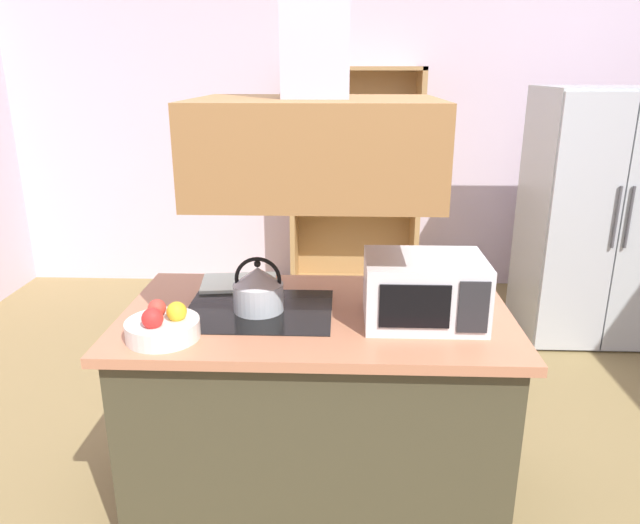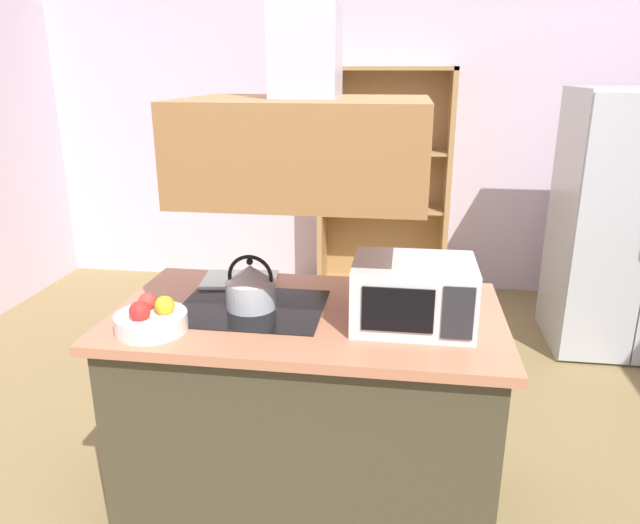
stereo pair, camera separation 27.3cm
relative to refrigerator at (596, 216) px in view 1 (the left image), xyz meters
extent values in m
plane|color=olive|center=(-1.68, -1.94, -0.87)|extent=(7.80, 7.80, 0.00)
cube|color=silver|center=(-1.68, 1.06, 0.48)|extent=(6.00, 0.12, 2.70)
cube|color=#413C29|center=(-1.87, -1.85, -0.44)|extent=(1.51, 0.82, 0.86)
cube|color=#BA7755|center=(-1.87, -1.85, 0.01)|extent=(1.59, 0.90, 0.04)
cube|color=black|center=(-2.11, -1.85, 0.03)|extent=(0.60, 0.48, 0.00)
cube|color=olive|center=(-1.87, -1.85, 0.70)|extent=(0.90, 0.70, 0.36)
cube|color=#B5BDBE|center=(0.00, 0.01, 0.00)|extent=(0.90, 0.72, 1.74)
cube|color=#B7BCC2|center=(-0.23, -0.36, 0.00)|extent=(0.44, 0.03, 1.70)
cylinder|color=#4C4C51|center=(-0.04, -0.39, 0.09)|extent=(0.02, 0.02, 0.40)
cylinder|color=#4C4C51|center=(0.04, -0.39, 0.09)|extent=(0.02, 0.02, 0.40)
cube|color=#AB824D|center=(-2.18, 0.80, 0.06)|extent=(0.04, 0.40, 1.87)
cube|color=#AB824D|center=(-1.16, 0.80, 0.06)|extent=(0.04, 0.40, 1.87)
cube|color=#AB824D|center=(-1.67, 0.80, 0.98)|extent=(1.06, 0.40, 0.03)
cube|color=#AB824D|center=(-1.67, 0.80, -0.83)|extent=(1.06, 0.40, 0.08)
cube|color=#AB824D|center=(-1.67, 0.99, 0.06)|extent=(1.06, 0.02, 1.87)
cube|color=#AB824D|center=(-1.67, 0.80, -0.12)|extent=(0.98, 0.36, 0.02)
cube|color=#AB824D|center=(-1.67, 0.80, 0.34)|extent=(0.98, 0.36, 0.02)
cylinder|color=white|center=(-1.86, 0.75, -0.09)|extent=(0.18, 0.18, 0.05)
cylinder|color=white|center=(-1.86, 0.75, -0.04)|extent=(0.17, 0.17, 0.05)
cylinder|color=white|center=(-1.86, 0.75, 0.00)|extent=(0.16, 0.16, 0.05)
cylinder|color=silver|center=(-1.54, 0.76, 0.42)|extent=(0.01, 0.01, 0.12)
cone|color=silver|center=(-1.54, 0.76, 0.52)|extent=(0.07, 0.07, 0.08)
cylinder|color=silver|center=(-1.37, 0.76, 0.42)|extent=(0.01, 0.01, 0.12)
cone|color=silver|center=(-1.37, 0.76, 0.52)|extent=(0.07, 0.07, 0.08)
cylinder|color=#B0BAC1|center=(-2.11, -1.85, 0.09)|extent=(0.21, 0.21, 0.11)
cone|color=silver|center=(-2.11, -1.85, 0.18)|extent=(0.20, 0.20, 0.07)
sphere|color=black|center=(-2.11, -1.85, 0.23)|extent=(0.03, 0.03, 0.03)
torus|color=black|center=(-2.11, -1.85, 0.17)|extent=(0.19, 0.02, 0.19)
cube|color=white|center=(-2.24, -1.54, 0.04)|extent=(0.37, 0.28, 0.02)
cube|color=silver|center=(-1.45, -1.93, 0.16)|extent=(0.46, 0.34, 0.26)
cube|color=black|center=(-1.50, -2.10, 0.16)|extent=(0.26, 0.01, 0.17)
cube|color=#262628|center=(-1.29, -2.10, 0.16)|extent=(0.11, 0.01, 0.20)
cylinder|color=silver|center=(-2.43, -2.12, 0.06)|extent=(0.27, 0.27, 0.07)
sphere|color=yellow|center=(-2.37, -2.11, 0.13)|extent=(0.08, 0.08, 0.08)
sphere|color=#D03D31|center=(-2.46, -2.08, 0.13)|extent=(0.07, 0.07, 0.07)
sphere|color=red|center=(-2.44, -2.18, 0.13)|extent=(0.08, 0.08, 0.08)
camera|label=1|loc=(-1.77, -4.10, 0.98)|focal=33.24mm
camera|label=2|loc=(-1.50, -4.07, 0.98)|focal=33.24mm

